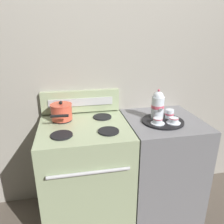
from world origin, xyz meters
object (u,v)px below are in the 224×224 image
Objects in this scene: saucepan at (61,112)px; teacup_left at (174,120)px; stove at (86,174)px; serving_tray at (163,121)px; teapot at (158,105)px; creamer_jug at (170,114)px; teacup_right at (158,121)px.

teacup_left is at bearing -16.73° from saucepan.
serving_tray is at bearing -4.15° from stove.
stove is at bearing -178.56° from teapot.
teacup_left is at bearing -97.46° from creamer_jug.
teapot is 2.23× the size of teacup_right.
creamer_jug is (0.10, -0.02, -0.08)m from teapot.
teacup_left reaches higher than serving_tray.
creamer_jug is (0.70, -0.01, 0.49)m from stove.
stove is 2.68× the size of serving_tray.
serving_tray is at bearing 39.38° from teacup_right.
saucepan is at bearing 166.75° from serving_tray.
teacup_left is 1.00× the size of teacup_right.
teapot is at bearing 112.42° from serving_tray.
teapot is 0.15m from teacup_right.
creamer_jug is at bearing -12.98° from teapot.
serving_tray reaches higher than stove.
stove is 0.77m from serving_tray.
saucepan is at bearing 139.65° from stove.
teacup_right is (-0.07, -0.05, 0.03)m from serving_tray.
stove is 8.24× the size of teacup_right.
teacup_left and teacup_right have the same top height.
stove is 0.86m from creamer_jug.
teacup_left is (0.86, -0.26, -0.04)m from saucepan.
creamer_jug reaches higher than serving_tray.
serving_tray is at bearing -13.25° from saucepan.
teapot is at bearing 70.34° from teacup_right.
stove is 8.24× the size of teacup_left.
serving_tray is (0.80, -0.19, -0.07)m from saucepan.
teacup_right reaches higher than stove.
serving_tray is 0.14m from teapot.
teacup_left is (0.69, -0.12, 0.48)m from stove.
saucepan is 0.82m from serving_tray.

